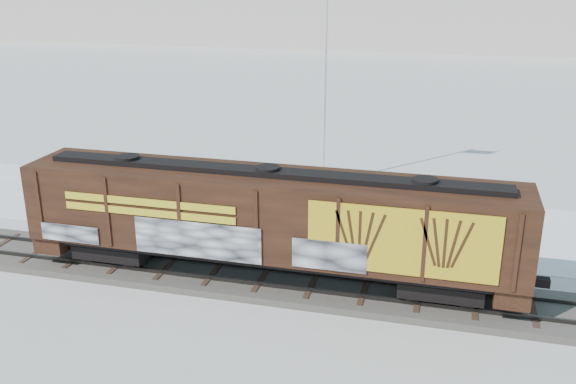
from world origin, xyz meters
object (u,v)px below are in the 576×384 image
(flagpole, at_px, (327,109))
(car_white, at_px, (375,203))
(car_dark, at_px, (300,198))
(hopper_railcar, at_px, (268,217))
(car_silver, at_px, (110,176))

(flagpole, relative_size, car_white, 2.67)
(car_white, relative_size, car_dark, 0.84)
(hopper_railcar, bearing_deg, car_silver, 143.91)
(car_white, bearing_deg, flagpole, 49.91)
(hopper_railcar, relative_size, car_white, 4.32)
(car_white, distance_m, car_dark, 3.77)
(hopper_railcar, height_order, car_silver, hopper_railcar)
(hopper_railcar, height_order, car_white, hopper_railcar)
(car_dark, bearing_deg, flagpole, 20.56)
(hopper_railcar, xyz_separation_m, car_dark, (-0.68, 7.89, -2.04))
(flagpole, bearing_deg, car_silver, -158.82)
(flagpole, xyz_separation_m, car_white, (3.42, -4.49, -3.59))
(car_dark, bearing_deg, hopper_railcar, -150.57)
(flagpole, bearing_deg, car_white, -52.72)
(hopper_railcar, relative_size, flagpole, 1.62)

